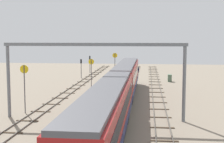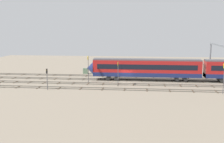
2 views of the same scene
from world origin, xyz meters
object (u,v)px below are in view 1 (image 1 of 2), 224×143
train (120,90)px  relay_cabinet (170,78)px  speed_sign_mid_trackside (115,64)px  signal_light_trackside_approach (81,66)px  speed_sign_far_trackside (91,69)px  speed_sign_near_foreground (24,82)px  signal_light_trackside_departure (90,62)px  overhead_gantry (94,61)px

train → relay_cabinet: 28.49m
speed_sign_mid_trackside → signal_light_trackside_approach: bearing=50.9°
train → speed_sign_far_trackside: size_ratio=9.88×
relay_cabinet → speed_sign_far_trackside: bearing=124.3°
speed_sign_near_foreground → signal_light_trackside_approach: size_ratio=1.38×
train → signal_light_trackside_departure: 43.39m
overhead_gantry → relay_cabinet: overhead_gantry is taller
signal_light_trackside_departure → relay_cabinet: 23.89m
relay_cabinet → speed_sign_near_foreground: bearing=147.3°
speed_sign_mid_trackside → train: bearing=-172.8°
signal_light_trackside_approach → speed_sign_mid_trackside: bearing=-129.1°
speed_sign_mid_trackside → signal_light_trackside_approach: (6.52, 8.03, -1.06)m
speed_sign_far_trackside → signal_light_trackside_approach: bearing=18.9°
train → overhead_gantry: bearing=146.4°
speed_sign_near_foreground → relay_cabinet: size_ratio=3.95×
train → signal_light_trackside_approach: train is taller
speed_sign_far_trackside → signal_light_trackside_departure: size_ratio=1.21×
signal_light_trackside_departure → relay_cabinet: (-14.55, -18.83, -2.05)m
speed_sign_far_trackside → speed_sign_near_foreground: bearing=166.9°
speed_sign_near_foreground → speed_sign_mid_trackside: (26.29, -7.98, 0.05)m
signal_light_trackside_departure → speed_sign_near_foreground: bearing=-179.9°
train → speed_sign_mid_trackside: (24.51, 3.09, 1.12)m
speed_sign_mid_trackside → signal_light_trackside_approach: size_ratio=1.42×
overhead_gantry → speed_sign_near_foreground: bearing=76.6°
train → relay_cabinet: size_ratio=35.12×
speed_sign_far_trackside → signal_light_trackside_departure: bearing=10.7°
train → speed_sign_far_trackside: bearing=20.4°
speed_sign_mid_trackside → signal_light_trackside_departure: 19.22m
train → overhead_gantry: size_ratio=2.55×
overhead_gantry → signal_light_trackside_approach: size_ratio=4.80×
speed_sign_near_foreground → relay_cabinet: bearing=-32.7°
speed_sign_far_trackside → relay_cabinet: size_ratio=3.56×
train → signal_light_trackside_departure: train is taller
speed_sign_far_trackside → relay_cabinet: 17.42m
train → overhead_gantry: (-3.81, 2.53, 3.69)m
signal_light_trackside_approach → relay_cabinet: (-3.66, -18.79, -2.00)m
overhead_gantry → speed_sign_near_foreground: size_ratio=3.48×
speed_sign_mid_trackside → speed_sign_far_trackside: (-6.83, 3.47, -0.40)m
signal_light_trackside_departure → speed_sign_far_trackside: bearing=-169.3°
overhead_gantry → signal_light_trackside_approach: overhead_gantry is taller
speed_sign_far_trackside → signal_light_trackside_approach: speed_sign_far_trackside is taller
speed_sign_near_foreground → speed_sign_far_trackside: bearing=-13.1°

